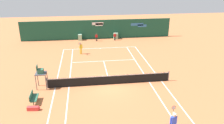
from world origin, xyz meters
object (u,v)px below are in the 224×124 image
object	(u,v)px
player_near_side	(173,121)
tennis_ball_near_service_line	(126,53)
player_bench	(33,97)
player_on_baseline	(81,48)
ball_kid_right_post	(96,37)
umpire_chair	(41,73)
equipment_bag	(34,108)
ball_kid_left_post	(115,36)

from	to	relation	value
player_near_side	tennis_ball_near_service_line	world-z (taller)	player_near_side
player_bench	player_near_side	world-z (taller)	player_near_side
player_on_baseline	tennis_ball_near_service_line	bearing A→B (deg)	164.49
ball_kid_right_post	umpire_chair	bearing A→B (deg)	64.79
player_bench	player_on_baseline	xyz separation A→B (m)	(4.00, 11.90, 0.41)
equipment_bag	ball_kid_right_post	world-z (taller)	ball_kid_right_post
equipment_bag	ball_kid_left_post	bearing A→B (deg)	64.08
player_near_side	tennis_ball_near_service_line	xyz separation A→B (m)	(0.06, 16.95, -0.95)
umpire_chair	ball_kid_left_post	distance (m)	17.95
player_on_baseline	ball_kid_right_post	xyz separation A→B (m)	(2.56, 6.06, -0.20)
player_on_baseline	player_near_side	distance (m)	18.33
equipment_bag	tennis_ball_near_service_line	world-z (taller)	equipment_bag
equipment_bag	ball_kid_left_post	distance (m)	21.35
player_bench	tennis_ball_near_service_line	bearing A→B (deg)	138.69
player_bench	player_on_baseline	distance (m)	12.56
umpire_chair	ball_kid_right_post	size ratio (longest dim) A/B	1.87
equipment_bag	tennis_ball_near_service_line	xyz separation A→B (m)	(9.92, 12.80, -0.13)
umpire_chair	tennis_ball_near_service_line	distance (m)	13.42
equipment_bag	player_on_baseline	xyz separation A→B (m)	(3.75, 13.13, 0.76)
player_on_baseline	tennis_ball_near_service_line	distance (m)	6.24
umpire_chair	equipment_bag	bearing A→B (deg)	-0.82
equipment_bag	player_near_side	distance (m)	10.74
player_bench	equipment_bag	xyz separation A→B (m)	(0.24, -1.23, -0.35)
player_near_side	ball_kid_left_post	xyz separation A→B (m)	(-0.54, 23.34, -0.25)
player_bench	player_on_baseline	world-z (taller)	player_on_baseline
player_near_side	tennis_ball_near_service_line	bearing A→B (deg)	84.37
ball_kid_left_post	player_bench	bearing A→B (deg)	61.70
tennis_ball_near_service_line	ball_kid_left_post	bearing A→B (deg)	95.34
equipment_bag	ball_kid_left_post	xyz separation A→B (m)	(9.33, 19.19, 0.58)
player_on_baseline	tennis_ball_near_service_line	world-z (taller)	player_on_baseline
ball_kid_right_post	ball_kid_left_post	size ratio (longest dim) A/B	0.97
ball_kid_right_post	tennis_ball_near_service_line	xyz separation A→B (m)	(3.61, -6.39, -0.69)
player_bench	tennis_ball_near_service_line	size ratio (longest dim) A/B	20.43
tennis_ball_near_service_line	umpire_chair	bearing A→B (deg)	-137.76
equipment_bag	player_near_side	xyz separation A→B (m)	(9.87, -4.15, 0.83)
player_on_baseline	player_near_side	size ratio (longest dim) A/B	0.96
player_bench	tennis_ball_near_service_line	world-z (taller)	player_bench
equipment_bag	player_near_side	size ratio (longest dim) A/B	0.56
player_on_baseline	ball_kid_right_post	distance (m)	6.58
player_bench	ball_kid_right_post	distance (m)	19.12
umpire_chair	player_on_baseline	bearing A→B (deg)	158.29
ball_kid_right_post	equipment_bag	bearing A→B (deg)	68.76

